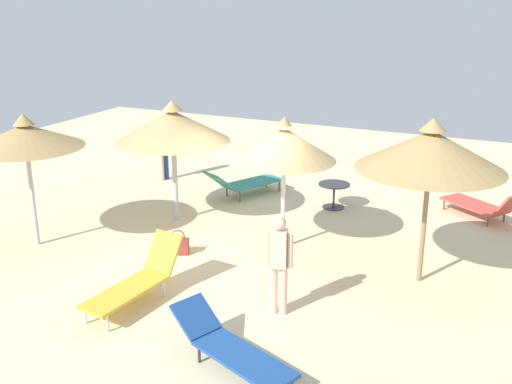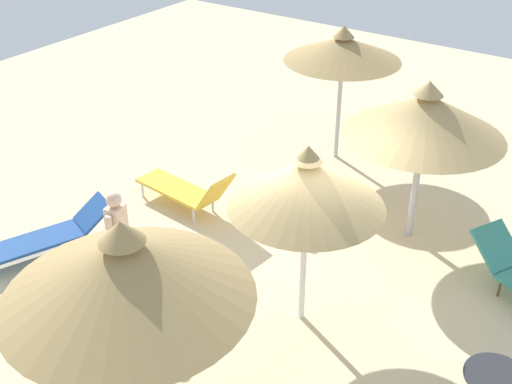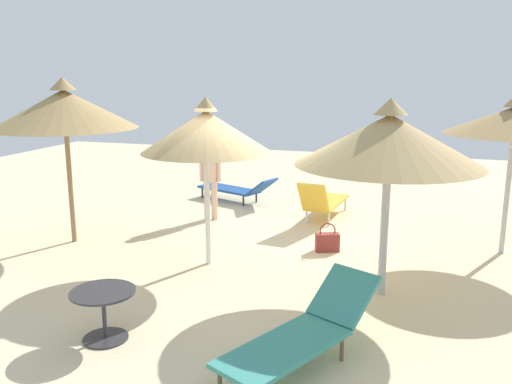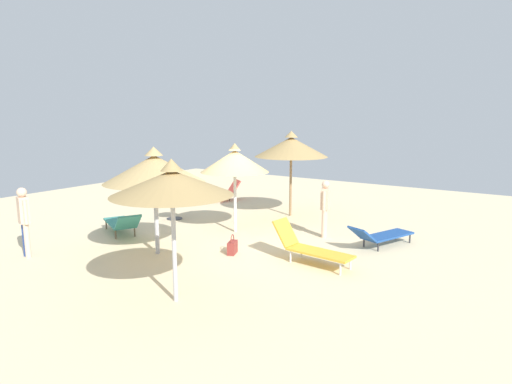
{
  "view_description": "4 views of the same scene",
  "coord_description": "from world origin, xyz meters",
  "px_view_note": "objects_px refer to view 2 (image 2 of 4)",
  "views": [
    {
      "loc": [
        -9.94,
        -4.98,
        4.89
      ],
      "look_at": [
        0.03,
        -0.34,
        1.27
      ],
      "focal_mm": 42.58,
      "sensor_mm": 36.0,
      "label": 1
    },
    {
      "loc": [
        4.03,
        -6.89,
        6.18
      ],
      "look_at": [
        -0.76,
        0.03,
        1.25
      ],
      "focal_mm": 46.3,
      "sensor_mm": 36.0,
      "label": 2
    },
    {
      "loc": [
        8.19,
        2.49,
        3.06
      ],
      "look_at": [
        -0.18,
        -0.11,
        1.08
      ],
      "focal_mm": 37.93,
      "sensor_mm": 36.0,
      "label": 3
    },
    {
      "loc": [
        -6.93,
        9.43,
        3.45
      ],
      "look_at": [
        -0.6,
        -0.15,
        1.41
      ],
      "focal_mm": 30.2,
      "sensor_mm": 36.0,
      "label": 4
    }
  ],
  "objects_px": {
    "lounge_chair_center": "(49,235)",
    "handbag": "(295,225)",
    "lounge_chair_edge": "(188,190)",
    "parasol_umbrella_far_right": "(125,270)",
    "parasol_umbrella_back": "(343,49)",
    "parasol_umbrella_far_left": "(307,184)",
    "parasol_umbrella_front": "(425,116)",
    "person_standing_front": "(118,236)"
  },
  "relations": [
    {
      "from": "handbag",
      "to": "parasol_umbrella_front",
      "type": "bearing_deg",
      "value": 33.17
    },
    {
      "from": "parasol_umbrella_far_left",
      "to": "lounge_chair_center",
      "type": "distance_m",
      "value": 4.59
    },
    {
      "from": "parasol_umbrella_back",
      "to": "person_standing_front",
      "type": "bearing_deg",
      "value": -95.22
    },
    {
      "from": "lounge_chair_center",
      "to": "lounge_chair_edge",
      "type": "height_order",
      "value": "lounge_chair_edge"
    },
    {
      "from": "parasol_umbrella_far_right",
      "to": "handbag",
      "type": "xyz_separation_m",
      "value": [
        -0.83,
        4.51,
        -2.23
      ]
    },
    {
      "from": "parasol_umbrella_far_right",
      "to": "lounge_chair_edge",
      "type": "bearing_deg",
      "value": 124.15
    },
    {
      "from": "lounge_chair_center",
      "to": "handbag",
      "type": "xyz_separation_m",
      "value": [
        2.94,
        2.66,
        -0.14
      ]
    },
    {
      "from": "parasol_umbrella_back",
      "to": "handbag",
      "type": "xyz_separation_m",
      "value": [
        0.8,
        -2.86,
        -2.08
      ]
    },
    {
      "from": "lounge_chair_center",
      "to": "parasol_umbrella_front",
      "type": "bearing_deg",
      "value": 39.23
    },
    {
      "from": "parasol_umbrella_back",
      "to": "lounge_chair_center",
      "type": "bearing_deg",
      "value": -111.25
    },
    {
      "from": "parasol_umbrella_front",
      "to": "person_standing_front",
      "type": "height_order",
      "value": "parasol_umbrella_front"
    },
    {
      "from": "lounge_chair_center",
      "to": "handbag",
      "type": "relative_size",
      "value": 4.21
    },
    {
      "from": "person_standing_front",
      "to": "handbag",
      "type": "distance_m",
      "value": 3.07
    },
    {
      "from": "parasol_umbrella_far_right",
      "to": "lounge_chair_center",
      "type": "bearing_deg",
      "value": 153.93
    },
    {
      "from": "parasol_umbrella_front",
      "to": "person_standing_front",
      "type": "bearing_deg",
      "value": -127.87
    },
    {
      "from": "parasol_umbrella_far_left",
      "to": "lounge_chair_center",
      "type": "bearing_deg",
      "value": -167.17
    },
    {
      "from": "parasol_umbrella_far_left",
      "to": "handbag",
      "type": "distance_m",
      "value": 2.86
    },
    {
      "from": "parasol_umbrella_back",
      "to": "lounge_chair_edge",
      "type": "xyz_separation_m",
      "value": [
        -1.14,
        -3.29,
        -1.85
      ]
    },
    {
      "from": "lounge_chair_edge",
      "to": "parasol_umbrella_far_right",
      "type": "bearing_deg",
      "value": -55.85
    },
    {
      "from": "lounge_chair_edge",
      "to": "handbag",
      "type": "height_order",
      "value": "lounge_chair_edge"
    },
    {
      "from": "parasol_umbrella_front",
      "to": "parasol_umbrella_far_left",
      "type": "bearing_deg",
      "value": -98.6
    },
    {
      "from": "parasol_umbrella_far_left",
      "to": "lounge_chair_edge",
      "type": "xyz_separation_m",
      "value": [
        -3.11,
        1.29,
        -1.73
      ]
    },
    {
      "from": "parasol_umbrella_front",
      "to": "lounge_chair_edge",
      "type": "xyz_separation_m",
      "value": [
        -3.53,
        -1.47,
        -1.76
      ]
    },
    {
      "from": "person_standing_front",
      "to": "handbag",
      "type": "bearing_deg",
      "value": 64.08
    },
    {
      "from": "parasol_umbrella_far_left",
      "to": "person_standing_front",
      "type": "bearing_deg",
      "value": -158.91
    },
    {
      "from": "parasol_umbrella_far_right",
      "to": "lounge_chair_center",
      "type": "distance_m",
      "value": 4.69
    },
    {
      "from": "parasol_umbrella_front",
      "to": "parasol_umbrella_far_right",
      "type": "distance_m",
      "value": 5.6
    },
    {
      "from": "person_standing_front",
      "to": "handbag",
      "type": "relative_size",
      "value": 3.25
    },
    {
      "from": "parasol_umbrella_back",
      "to": "person_standing_front",
      "type": "distance_m",
      "value": 5.72
    },
    {
      "from": "parasol_umbrella_front",
      "to": "handbag",
      "type": "xyz_separation_m",
      "value": [
        -1.59,
        -1.04,
        -1.99
      ]
    },
    {
      "from": "handbag",
      "to": "lounge_chair_center",
      "type": "bearing_deg",
      "value": -137.87
    },
    {
      "from": "parasol_umbrella_back",
      "to": "lounge_chair_center",
      "type": "height_order",
      "value": "parasol_umbrella_back"
    },
    {
      "from": "parasol_umbrella_front",
      "to": "parasol_umbrella_back",
      "type": "bearing_deg",
      "value": 142.56
    },
    {
      "from": "handbag",
      "to": "parasol_umbrella_far_left",
      "type": "bearing_deg",
      "value": -55.86
    },
    {
      "from": "handbag",
      "to": "person_standing_front",
      "type": "bearing_deg",
      "value": -115.92
    },
    {
      "from": "lounge_chair_center",
      "to": "parasol_umbrella_far_left",
      "type": "bearing_deg",
      "value": 12.83
    },
    {
      "from": "lounge_chair_edge",
      "to": "person_standing_front",
      "type": "xyz_separation_m",
      "value": [
        0.64,
        -2.25,
        0.53
      ]
    },
    {
      "from": "lounge_chair_edge",
      "to": "person_standing_front",
      "type": "distance_m",
      "value": 2.39
    },
    {
      "from": "parasol_umbrella_back",
      "to": "parasol_umbrella_far_right",
      "type": "bearing_deg",
      "value": -77.59
    },
    {
      "from": "lounge_chair_edge",
      "to": "parasol_umbrella_back",
      "type": "bearing_deg",
      "value": 70.88
    },
    {
      "from": "parasol_umbrella_far_right",
      "to": "parasol_umbrella_back",
      "type": "xyz_separation_m",
      "value": [
        -1.62,
        7.37,
        -0.14
      ]
    },
    {
      "from": "parasol_umbrella_far_right",
      "to": "person_standing_front",
      "type": "distance_m",
      "value": 3.17
    }
  ]
}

